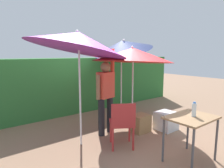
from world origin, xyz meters
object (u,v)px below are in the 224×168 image
Objects in this scene: umbrella_orange at (78,41)px; cooler_box at (166,121)px; crate_cardboard at (140,123)px; umbrella_rainbow at (133,55)px; bottle_water at (194,110)px; umbrella_yellow at (123,46)px; chair_plastic at (122,122)px; folding_table at (191,122)px; person_vendor at (106,92)px.

cooler_box is (1.97, -0.56, -1.79)m from umbrella_orange.
umbrella_rainbow is at bearing 72.13° from crate_cardboard.
umbrella_rainbow is 8.34× the size of bottle_water.
umbrella_orange is at bearing -174.36° from umbrella_rainbow.
umbrella_rainbow is 0.84m from umbrella_yellow.
bottle_water reaches higher than cooler_box.
umbrella_orange is at bearing 168.22° from crate_cardboard.
folding_table is (0.58, -1.04, 0.16)m from chair_plastic.
chair_plastic is at bearing -157.60° from crate_cardboard.
person_vendor is 1.61m from cooler_box.
umbrella_orange is at bearing 164.03° from cooler_box.
folding_table is (-0.27, -1.39, 0.47)m from crate_cardboard.
cooler_box is (0.43, -0.71, -1.53)m from umbrella_rainbow.
bottle_water is at bearing -17.06° from folding_table.
umbrella_orange is at bearing 123.63° from folding_table.
crate_cardboard is (0.69, -0.40, -0.74)m from person_vendor.
umbrella_orange is 2.42m from folding_table.
umbrella_orange is 1.71m from chair_plastic.
cooler_box is 1.84× the size of bottle_water.
folding_table is 0.21m from bottle_water.
bottle_water reaches higher than chair_plastic.
umbrella_rainbow is at bearing 121.32° from cooler_box.
chair_plastic is 2.02× the size of cooler_box.
cooler_box is at bearing -25.33° from crate_cardboard.
person_vendor is at bearing 104.13° from bottle_water.
folding_table is at bearing 162.94° from bottle_water.
umbrella_yellow is 2.90m from bottle_water.
person_vendor is 4.26× the size of cooler_box.
chair_plastic is 1.28m from bottle_water.
umbrella_orange reaches higher than folding_table.
umbrella_yellow reaches higher than cooler_box.
umbrella_orange is (-1.53, -0.15, 0.26)m from umbrella_rainbow.
chair_plastic is at bearing -141.45° from umbrella_rainbow.
folding_table is at bearing -56.37° from umbrella_orange.
umbrella_orange is 1.28m from person_vendor.
umbrella_yellow is at bearing 66.56° from umbrella_rainbow.
chair_plastic is 1.46m from cooler_box.
chair_plastic is 0.97m from crate_cardboard.
folding_table is (-0.42, -1.83, -1.07)m from umbrella_rainbow.
umbrella_rainbow is 1.16m from person_vendor.
umbrella_orange is at bearing -170.87° from person_vendor.
umbrella_orange reaches higher than person_vendor.
umbrella_yellow is 1.26× the size of person_vendor.
cooler_box is 0.64m from crate_cardboard.
umbrella_orange is 2.34m from bottle_water.
bottle_water is (0.04, -0.01, 0.21)m from folding_table.
cooler_box is (1.43, 0.08, -0.30)m from chair_plastic.
person_vendor is 2.11× the size of chair_plastic.
person_vendor is (-0.83, -0.04, -0.81)m from umbrella_rainbow.
bottle_water is (0.45, -1.81, -0.06)m from person_vendor.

